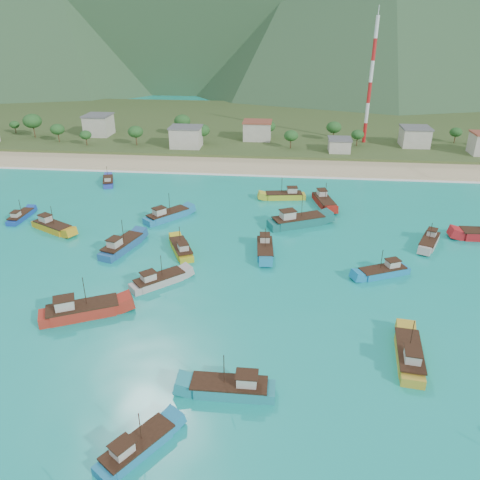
# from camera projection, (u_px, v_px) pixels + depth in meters

# --- Properties ---
(ground) EXTENTS (600.00, 600.00, 0.00)m
(ground) POSITION_uv_depth(u_px,v_px,m) (227.00, 302.00, 78.02)
(ground) COLOR #0C8D7D
(ground) RESTS_ON ground
(beach) EXTENTS (400.00, 18.00, 1.20)m
(beach) POSITION_uv_depth(u_px,v_px,m) (258.00, 166.00, 148.90)
(beach) COLOR beige
(beach) RESTS_ON ground
(land) EXTENTS (400.00, 110.00, 2.40)m
(land) POSITION_uv_depth(u_px,v_px,m) (267.00, 126.00, 203.62)
(land) COLOR #385123
(land) RESTS_ON ground
(surf_line) EXTENTS (400.00, 2.50, 0.08)m
(surf_line) POSITION_uv_depth(u_px,v_px,m) (256.00, 175.00, 140.37)
(surf_line) COLOR white
(surf_line) RESTS_ON ground
(village) EXTENTS (218.58, 26.65, 7.33)m
(village) POSITION_uv_depth(u_px,v_px,m) (266.00, 135.00, 166.81)
(village) COLOR beige
(village) RESTS_ON ground
(vegetation) EXTENTS (274.68, 26.27, 9.06)m
(vegetation) POSITION_uv_depth(u_px,v_px,m) (218.00, 132.00, 169.66)
(vegetation) COLOR #235623
(vegetation) RESTS_ON ground
(radio_tower) EXTENTS (1.20, 1.20, 41.90)m
(radio_tower) POSITION_uv_depth(u_px,v_px,m) (370.00, 82.00, 161.81)
(radio_tower) COLOR red
(radio_tower) RESTS_ON ground
(boat_4) EXTENTS (10.96, 7.85, 6.34)m
(boat_4) POSITION_uv_depth(u_px,v_px,m) (52.00, 227.00, 104.05)
(boat_4) COLOR gold
(boat_4) RESTS_ON ground
(boat_5) EXTENTS (7.72, 9.34, 5.59)m
(boat_5) POSITION_uv_depth(u_px,v_px,m) (137.00, 448.00, 50.92)
(boat_5) COLOR teal
(boat_5) RESTS_ON ground
(boat_6) EXTENTS (12.71, 8.56, 7.29)m
(boat_6) POSITION_uv_depth(u_px,v_px,m) (81.00, 311.00, 74.10)
(boat_6) COLOR #A9291B
(boat_6) RESTS_ON ground
(boat_7) EXTENTS (4.50, 11.20, 6.44)m
(boat_7) POSITION_uv_depth(u_px,v_px,m) (409.00, 356.00, 64.50)
(boat_7) COLOR gold
(boat_7) RESTS_ON ground
(boat_9) EXTENTS (10.02, 6.59, 5.73)m
(boat_9) POSITION_uv_depth(u_px,v_px,m) (383.00, 272.00, 85.97)
(boat_9) COLOR #127DB7
(boat_9) RESTS_ON ground
(boat_10) EXTENTS (10.83, 4.58, 6.20)m
(boat_10) POSITION_uv_depth(u_px,v_px,m) (285.00, 196.00, 122.09)
(boat_10) COLOR gold
(boat_10) RESTS_ON ground
(boat_11) EXTENTS (10.86, 3.25, 6.41)m
(boat_11) POSITION_uv_depth(u_px,v_px,m) (231.00, 389.00, 58.87)
(boat_11) COLOR teal
(boat_11) RESTS_ON ground
(boat_12) EXTENTS (9.94, 10.66, 6.66)m
(boat_12) POSITION_uv_depth(u_px,v_px,m) (167.00, 216.00, 109.69)
(boat_12) COLOR teal
(boat_12) RESTS_ON ground
(boat_13) EXTENTS (3.80, 10.44, 6.05)m
(boat_13) POSITION_uv_depth(u_px,v_px,m) (265.00, 249.00, 94.27)
(boat_13) COLOR #167BA8
(boat_13) RESTS_ON ground
(boat_14) EXTENTS (9.45, 8.97, 5.95)m
(boat_14) POSITION_uv_depth(u_px,v_px,m) (159.00, 281.00, 83.00)
(boat_14) COLOR #ABA29C
(boat_14) RESTS_ON ground
(boat_15) EXTENTS (5.53, 9.39, 5.33)m
(boat_15) POSITION_uv_depth(u_px,v_px,m) (108.00, 182.00, 133.04)
(boat_15) COLOR #283EA4
(boat_15) RESTS_ON ground
(boat_17) EXTENTS (2.70, 8.60, 5.05)m
(boat_17) POSITION_uv_depth(u_px,v_px,m) (21.00, 217.00, 109.89)
(boat_17) COLOR #1642A4
(boat_17) RESTS_ON ground
(boat_21) EXTENTS (6.81, 10.11, 5.80)m
(boat_21) POSITION_uv_depth(u_px,v_px,m) (181.00, 250.00, 94.24)
(boat_21) COLOR gold
(boat_21) RESTS_ON ground
(boat_22) EXTENTS (6.56, 11.89, 6.74)m
(boat_22) POSITION_uv_depth(u_px,v_px,m) (122.00, 246.00, 95.20)
(boat_22) COLOR #20558F
(boat_22) RESTS_ON ground
(boat_23) EXTENTS (6.51, 9.78, 5.60)m
(boat_23) POSITION_uv_depth(u_px,v_px,m) (429.00, 242.00, 97.51)
(boat_23) COLOR #AFA59F
(boat_23) RESTS_ON ground
(boat_25) EXTENTS (5.77, 11.43, 6.48)m
(boat_25) POSITION_uv_depth(u_px,v_px,m) (324.00, 202.00, 118.23)
(boat_25) COLOR maroon
(boat_25) RESTS_ON ground
(boat_27) EXTENTS (13.60, 9.17, 7.80)m
(boat_27) POSITION_uv_depth(u_px,v_px,m) (297.00, 221.00, 106.19)
(boat_27) COLOR #156460
(boat_27) RESTS_ON ground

